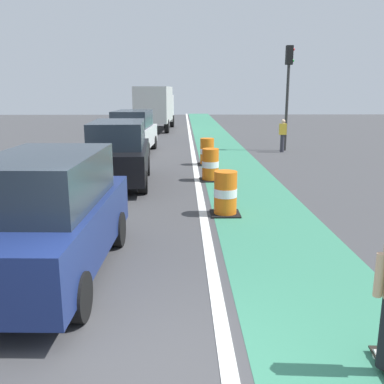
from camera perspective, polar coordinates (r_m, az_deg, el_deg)
ground_plane at (r=5.22m, az=-5.86°, el=-22.08°), size 100.00×100.00×0.00m
bike_lane_strip at (r=16.64m, az=5.69°, el=2.84°), size 2.50×80.00×0.01m
lane_divider_stripe at (r=16.53m, az=0.52°, el=2.83°), size 0.20×80.00×0.01m
parked_suv_nearest at (r=7.37m, az=-18.51°, el=-3.00°), size 2.04×4.66×2.04m
parked_suv_second at (r=14.24m, az=-9.67°, el=5.14°), size 2.09×4.69×2.04m
parked_suv_third at (r=21.38m, az=-7.80°, el=7.90°), size 2.11×4.70×2.04m
traffic_barrel_front at (r=10.64m, az=4.43°, el=-0.22°), size 0.73×0.73×1.09m
traffic_barrel_mid at (r=14.67m, az=2.44°, el=3.57°), size 0.73×0.73×1.09m
traffic_barrel_back at (r=17.80m, az=2.00°, el=5.30°), size 0.73×0.73×1.09m
delivery_truck_down_block at (r=33.35m, az=-4.83°, el=11.29°), size 2.68×7.71×3.23m
traffic_light_corner at (r=22.45m, az=12.57°, el=14.27°), size 0.41×0.32×5.10m
pedestrian_crossing at (r=21.89m, az=11.86°, el=7.41°), size 0.34×0.20×1.61m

